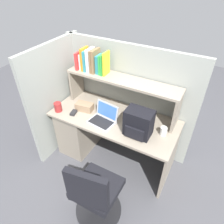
{
  "coord_description": "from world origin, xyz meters",
  "views": [
    {
      "loc": [
        0.96,
        -1.78,
        2.36
      ],
      "look_at": [
        0.0,
        -0.05,
        0.85
      ],
      "focal_mm": 33.21,
      "sensor_mm": 36.0,
      "label": 1
    }
  ],
  "objects_px": {
    "computer_mouse": "(74,113)",
    "office_chair": "(95,196)",
    "tissue_box": "(85,107)",
    "laptop": "(104,118)",
    "snack_canister": "(58,107)",
    "paper_cup": "(163,131)",
    "backpack": "(138,123)"
  },
  "relations": [
    {
      "from": "paper_cup",
      "to": "tissue_box",
      "type": "distance_m",
      "value": 1.04
    },
    {
      "from": "backpack",
      "to": "paper_cup",
      "type": "relative_size",
      "value": 3.05
    },
    {
      "from": "office_chair",
      "to": "paper_cup",
      "type": "bearing_deg",
      "value": -124.22
    },
    {
      "from": "office_chair",
      "to": "backpack",
      "type": "bearing_deg",
      "value": -109.79
    },
    {
      "from": "computer_mouse",
      "to": "office_chair",
      "type": "distance_m",
      "value": 1.05
    },
    {
      "from": "computer_mouse",
      "to": "snack_canister",
      "type": "bearing_deg",
      "value": -179.22
    },
    {
      "from": "laptop",
      "to": "backpack",
      "type": "height_order",
      "value": "backpack"
    },
    {
      "from": "paper_cup",
      "to": "laptop",
      "type": "bearing_deg",
      "value": -170.42
    },
    {
      "from": "laptop",
      "to": "backpack",
      "type": "distance_m",
      "value": 0.46
    },
    {
      "from": "paper_cup",
      "to": "office_chair",
      "type": "distance_m",
      "value": 1.01
    },
    {
      "from": "tissue_box",
      "to": "paper_cup",
      "type": "bearing_deg",
      "value": -5.53
    },
    {
      "from": "backpack",
      "to": "snack_canister",
      "type": "height_order",
      "value": "backpack"
    },
    {
      "from": "backpack",
      "to": "computer_mouse",
      "type": "height_order",
      "value": "backpack"
    },
    {
      "from": "backpack",
      "to": "office_chair",
      "type": "xyz_separation_m",
      "value": [
        -0.13,
        -0.72,
        -0.49
      ]
    },
    {
      "from": "tissue_box",
      "to": "computer_mouse",
      "type": "bearing_deg",
      "value": -127.25
    },
    {
      "from": "backpack",
      "to": "snack_canister",
      "type": "relative_size",
      "value": 2.62
    },
    {
      "from": "paper_cup",
      "to": "snack_canister",
      "type": "relative_size",
      "value": 0.86
    },
    {
      "from": "paper_cup",
      "to": "office_chair",
      "type": "bearing_deg",
      "value": -114.71
    },
    {
      "from": "laptop",
      "to": "paper_cup",
      "type": "distance_m",
      "value": 0.72
    },
    {
      "from": "tissue_box",
      "to": "snack_canister",
      "type": "xyz_separation_m",
      "value": [
        -0.29,
        -0.18,
        0.01
      ]
    },
    {
      "from": "backpack",
      "to": "computer_mouse",
      "type": "distance_m",
      "value": 0.88
    },
    {
      "from": "office_chair",
      "to": "snack_canister",
      "type": "bearing_deg",
      "value": -42.76
    },
    {
      "from": "computer_mouse",
      "to": "tissue_box",
      "type": "xyz_separation_m",
      "value": [
        0.08,
        0.14,
        0.03
      ]
    },
    {
      "from": "snack_canister",
      "to": "office_chair",
      "type": "distance_m",
      "value": 1.19
    },
    {
      "from": "computer_mouse",
      "to": "office_chair",
      "type": "xyz_separation_m",
      "value": [
        0.73,
        -0.66,
        -0.35
      ]
    },
    {
      "from": "computer_mouse",
      "to": "tissue_box",
      "type": "bearing_deg",
      "value": 49.4
    },
    {
      "from": "snack_canister",
      "to": "laptop",
      "type": "bearing_deg",
      "value": 9.6
    },
    {
      "from": "laptop",
      "to": "office_chair",
      "type": "height_order",
      "value": "laptop"
    },
    {
      "from": "laptop",
      "to": "snack_canister",
      "type": "distance_m",
      "value": 0.63
    },
    {
      "from": "backpack",
      "to": "laptop",
      "type": "bearing_deg",
      "value": 179.42
    },
    {
      "from": "paper_cup",
      "to": "backpack",
      "type": "bearing_deg",
      "value": -154.25
    },
    {
      "from": "tissue_box",
      "to": "office_chair",
      "type": "distance_m",
      "value": 1.1
    }
  ]
}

